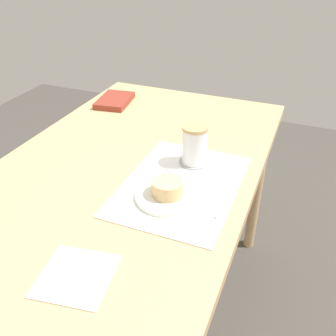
# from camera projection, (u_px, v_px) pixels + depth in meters

# --- Properties ---
(ground_plane) EXTENTS (4.40, 4.40, 0.02)m
(ground_plane) POSITION_uv_depth(u_px,v_px,m) (138.00, 319.00, 1.58)
(ground_plane) COLOR #47423D
(dining_table) EXTENTS (1.33, 0.79, 0.76)m
(dining_table) POSITION_uv_depth(u_px,v_px,m) (129.00, 185.00, 1.21)
(dining_table) COLOR tan
(dining_table) RESTS_ON ground_plane
(placemat) EXTENTS (0.44, 0.31, 0.00)m
(placemat) POSITION_uv_depth(u_px,v_px,m) (181.00, 185.00, 1.07)
(placemat) COLOR white
(placemat) RESTS_ON dining_table
(pastry_plate) EXTENTS (0.18, 0.18, 0.01)m
(pastry_plate) POSITION_uv_depth(u_px,v_px,m) (167.00, 196.00, 1.01)
(pastry_plate) COLOR silver
(pastry_plate) RESTS_ON placemat
(pastry) EXTENTS (0.09, 0.09, 0.04)m
(pastry) POSITION_uv_depth(u_px,v_px,m) (167.00, 188.00, 1.00)
(pastry) COLOR #E5BC7F
(pastry) RESTS_ON pastry_plate
(coffee_coaster) EXTENTS (0.09, 0.09, 0.00)m
(coffee_coaster) POSITION_uv_depth(u_px,v_px,m) (194.00, 162.00, 1.17)
(coffee_coaster) COLOR #99999E
(coffee_coaster) RESTS_ON placemat
(coffee_mug) EXTENTS (0.11, 0.08, 0.12)m
(coffee_mug) POSITION_uv_depth(u_px,v_px,m) (195.00, 144.00, 1.14)
(coffee_mug) COLOR white
(coffee_mug) RESTS_ON coffee_coaster
(teaspoon) EXTENTS (0.13, 0.03, 0.01)m
(teaspoon) POSITION_uv_depth(u_px,v_px,m) (225.00, 204.00, 0.99)
(teaspoon) COLOR silver
(teaspoon) RESTS_ON placemat
(paper_napkin) EXTENTS (0.17, 0.17, 0.00)m
(paper_napkin) POSITION_uv_depth(u_px,v_px,m) (76.00, 276.00, 0.79)
(paper_napkin) COLOR white
(paper_napkin) RESTS_ON dining_table
(small_book) EXTENTS (0.20, 0.15, 0.02)m
(small_book) POSITION_uv_depth(u_px,v_px,m) (115.00, 101.00, 1.58)
(small_book) COLOR maroon
(small_book) RESTS_ON dining_table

